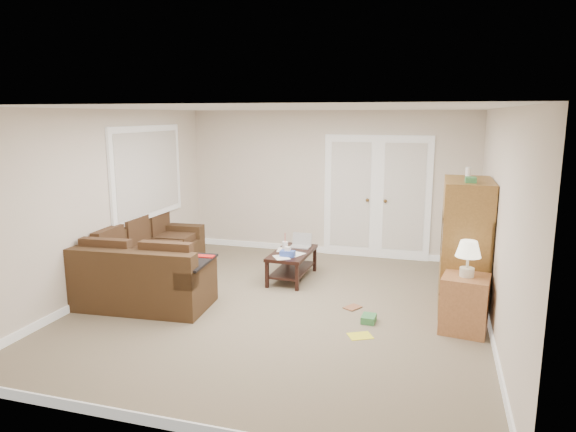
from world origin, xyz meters
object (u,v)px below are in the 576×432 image
(tv_armoire, at_px, (465,244))
(side_cabinet, at_px, (465,299))
(coffee_table, at_px, (293,264))
(sectional_sofa, at_px, (147,267))

(tv_armoire, relative_size, side_cabinet, 1.67)
(tv_armoire, xyz_separation_m, side_cabinet, (0.00, -0.75, -0.45))
(coffee_table, relative_size, tv_armoire, 0.60)
(coffee_table, xyz_separation_m, tv_armoire, (2.39, -0.52, 0.60))
(sectional_sofa, bearing_deg, side_cabinet, -7.66)
(tv_armoire, bearing_deg, coffee_table, 167.42)
(side_cabinet, bearing_deg, tv_armoire, 98.58)
(coffee_table, xyz_separation_m, side_cabinet, (2.39, -1.27, 0.15))
(sectional_sofa, distance_m, tv_armoire, 4.29)
(coffee_table, bearing_deg, side_cabinet, -26.72)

